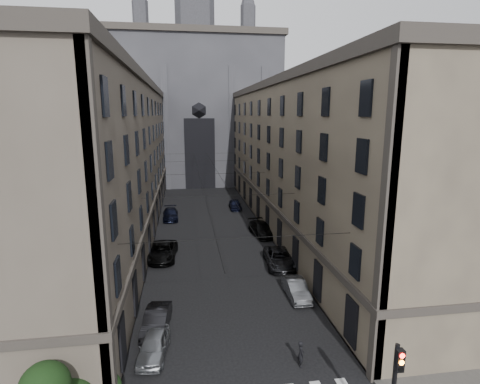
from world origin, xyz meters
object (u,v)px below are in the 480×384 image
car_right_near (296,289)px  car_right_far (235,205)px  car_left_midfar (163,251)px  pedestrian (301,354)px  car_left_far (170,214)px  gothic_tower (197,100)px  car_left_midnear (156,321)px  car_left_near (154,345)px  car_right_midnear (279,258)px  car_right_midfar (262,229)px

car_right_near → car_right_far: car_right_far is taller
car_left_midfar → pedestrian: size_ratio=3.60×
car_left_far → pedestrian: pedestrian is taller
car_left_midfar → car_left_far: bearing=92.9°
gothic_tower → car_left_far: size_ratio=11.13×
gothic_tower → car_left_midnear: size_ratio=12.87×
gothic_tower → car_left_near: size_ratio=13.89×
car_right_far → car_left_midnear: bearing=-105.5°
car_left_far → car_right_far: car_left_far is taller
car_right_near → pedestrian: bearing=-104.7°
car_left_near → car_right_near: 12.52m
car_left_far → car_right_near: size_ratio=1.20×
car_left_near → car_right_near: bearing=36.1°
car_left_far → car_right_midnear: (11.21, -18.76, 0.05)m
car_left_near → car_left_midfar: car_left_midfar is taller
car_left_near → car_right_midnear: car_right_midnear is taller
car_right_near → car_right_far: (-1.00, 29.64, 0.03)m
car_left_midnear → car_right_midfar: 22.61m
car_right_midfar → pedestrian: bearing=-103.5°
car_left_near → gothic_tower: bearing=92.7°
car_left_near → car_right_midfar: bearing=70.1°
car_left_near → car_left_midnear: 2.78m
gothic_tower → pedestrian: (3.39, -66.96, -16.99)m
gothic_tower → car_right_midfar: size_ratio=10.54×
car_right_far → pedestrian: pedestrian is taller
car_right_far → pedestrian: (-1.25, -37.98, 0.06)m
car_right_midnear → car_right_midfar: 9.75m
car_left_midnear → car_left_far: car_left_far is taller
car_left_far → car_right_midnear: size_ratio=0.90×
car_left_midnear → car_left_midfar: car_left_midfar is taller
car_right_near → car_left_near: bearing=-150.8°
car_right_midfar → car_left_far: bearing=134.6°
car_left_near → car_right_midfar: (11.45, 22.26, 0.09)m
gothic_tower → car_right_far: (4.65, -28.98, -17.05)m
car_left_midfar → car_right_near: size_ratio=1.34×
car_right_midfar → pedestrian: (-2.73, -24.57, 0.01)m
car_left_midnear → car_left_far: bearing=96.2°
gothic_tower → car_left_near: (-5.32, -64.65, -17.09)m
car_right_far → car_left_near: bearing=-104.2°
car_left_far → car_right_midfar: (11.43, -9.01, 0.04)m
car_left_near → car_right_far: car_right_far is taller
car_left_midfar → car_left_near: bearing=-85.0°
car_right_far → car_right_midnear: bearing=-85.5°
car_left_midfar → car_right_midfar: size_ratio=1.06×
car_left_midnear → car_left_near: bearing=-83.1°
pedestrian → gothic_tower: bearing=1.6°
car_right_midfar → car_left_midnear: bearing=-127.6°
car_left_midfar → pedestrian: 20.55m
car_right_midnear → pedestrian: bearing=-95.1°
gothic_tower → car_right_far: gothic_tower is taller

